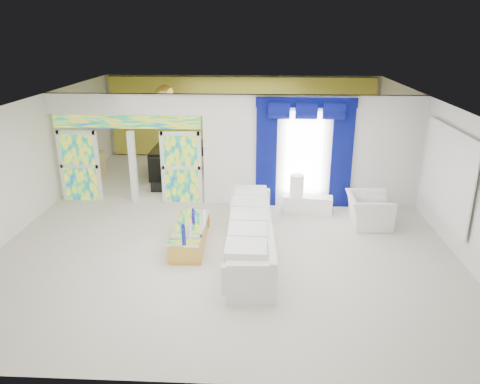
# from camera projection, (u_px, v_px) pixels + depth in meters

# --- Properties ---
(floor) EXTENTS (12.00, 12.00, 0.00)m
(floor) POSITION_uv_depth(u_px,v_px,m) (231.00, 216.00, 12.01)
(floor) COLOR #B7AF9E
(floor) RESTS_ON ground
(dividing_wall) EXTENTS (5.70, 0.18, 3.00)m
(dividing_wall) POSITION_uv_depth(u_px,v_px,m) (313.00, 152.00, 12.34)
(dividing_wall) COLOR white
(dividing_wall) RESTS_ON ground
(dividing_header) EXTENTS (4.30, 0.18, 0.55)m
(dividing_header) POSITION_uv_depth(u_px,v_px,m) (125.00, 104.00, 12.16)
(dividing_header) COLOR white
(dividing_header) RESTS_ON dividing_wall
(stained_panel_left) EXTENTS (0.95, 0.04, 2.00)m
(stained_panel_left) POSITION_uv_depth(u_px,v_px,m) (80.00, 166.00, 12.81)
(stained_panel_left) COLOR #994C3F
(stained_panel_left) RESTS_ON ground
(stained_panel_right) EXTENTS (0.95, 0.04, 2.00)m
(stained_panel_right) POSITION_uv_depth(u_px,v_px,m) (181.00, 168.00, 12.68)
(stained_panel_right) COLOR #994C3F
(stained_panel_right) RESTS_ON ground
(stained_transom) EXTENTS (4.00, 0.05, 0.35)m
(stained_transom) POSITION_uv_depth(u_px,v_px,m) (127.00, 122.00, 12.32)
(stained_transom) COLOR #994C3F
(stained_transom) RESTS_ON dividing_header
(window_pane) EXTENTS (1.00, 0.02, 2.30)m
(window_pane) POSITION_uv_depth(u_px,v_px,m) (304.00, 154.00, 12.28)
(window_pane) COLOR white
(window_pane) RESTS_ON dividing_wall
(blue_drape_left) EXTENTS (0.55, 0.10, 2.80)m
(blue_drape_left) POSITION_uv_depth(u_px,v_px,m) (266.00, 156.00, 12.31)
(blue_drape_left) COLOR #050347
(blue_drape_left) RESTS_ON ground
(blue_drape_right) EXTENTS (0.55, 0.10, 2.80)m
(blue_drape_right) POSITION_uv_depth(u_px,v_px,m) (342.00, 157.00, 12.22)
(blue_drape_right) COLOR #050347
(blue_drape_right) RESTS_ON ground
(blue_pelmet) EXTENTS (2.60, 0.12, 0.25)m
(blue_pelmet) POSITION_uv_depth(u_px,v_px,m) (306.00, 103.00, 11.79)
(blue_pelmet) COLOR #050347
(blue_pelmet) RESTS_ON dividing_wall
(wall_mirror) EXTENTS (0.04, 2.70, 1.90)m
(wall_mirror) POSITION_uv_depth(u_px,v_px,m) (447.00, 174.00, 10.31)
(wall_mirror) COLOR white
(wall_mirror) RESTS_ON ground
(gold_curtains) EXTENTS (9.70, 0.12, 2.90)m
(gold_curtains) POSITION_uv_depth(u_px,v_px,m) (241.00, 117.00, 17.05)
(gold_curtains) COLOR gold
(gold_curtains) RESTS_ON ground
(white_sofa) EXTENTS (1.07, 4.19, 0.79)m
(white_sofa) POSITION_uv_depth(u_px,v_px,m) (250.00, 235.00, 9.96)
(white_sofa) COLOR silver
(white_sofa) RESTS_ON ground
(coffee_table) EXTENTS (0.74, 2.00, 0.44)m
(coffee_table) POSITION_uv_depth(u_px,v_px,m) (190.00, 236.00, 10.37)
(coffee_table) COLOR gold
(coffee_table) RESTS_ON ground
(console_table) EXTENTS (1.34, 0.57, 0.43)m
(console_table) POSITION_uv_depth(u_px,v_px,m) (307.00, 204.00, 12.24)
(console_table) COLOR white
(console_table) RESTS_ON ground
(table_lamp) EXTENTS (0.36, 0.36, 0.58)m
(table_lamp) POSITION_uv_depth(u_px,v_px,m) (297.00, 186.00, 12.08)
(table_lamp) COLOR white
(table_lamp) RESTS_ON console_table
(armchair) EXTENTS (1.04, 1.19, 0.77)m
(armchair) POSITION_uv_depth(u_px,v_px,m) (369.00, 210.00, 11.37)
(armchair) COLOR silver
(armchair) RESTS_ON ground
(grand_piano) EXTENTS (1.41, 1.84, 0.93)m
(grand_piano) POSITION_uv_depth(u_px,v_px,m) (176.00, 161.00, 15.24)
(grand_piano) COLOR black
(grand_piano) RESTS_ON ground
(piano_bench) EXTENTS (0.88, 0.35, 0.29)m
(piano_bench) POSITION_uv_depth(u_px,v_px,m) (166.00, 186.00, 13.84)
(piano_bench) COLOR black
(piano_bench) RESTS_ON ground
(tv_console) EXTENTS (0.61, 0.56, 0.85)m
(tv_console) POSITION_uv_depth(u_px,v_px,m) (95.00, 164.00, 15.06)
(tv_console) COLOR tan
(tv_console) RESTS_ON ground
(chandelier) EXTENTS (0.60, 0.60, 0.60)m
(chandelier) POSITION_uv_depth(u_px,v_px,m) (164.00, 95.00, 14.42)
(chandelier) COLOR gold
(chandelier) RESTS_ON ceiling
(decanters) EXTENTS (0.16, 1.17, 0.25)m
(decanters) POSITION_uv_depth(u_px,v_px,m) (188.00, 226.00, 10.08)
(decanters) COLOR #1E1698
(decanters) RESTS_ON coffee_table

